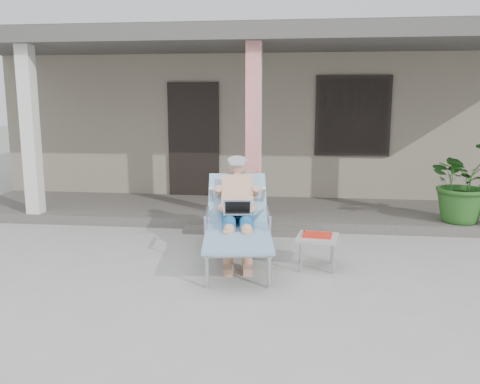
# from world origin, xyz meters

# --- Properties ---
(ground) EXTENTS (60.00, 60.00, 0.00)m
(ground) POSITION_xyz_m (0.00, 0.00, 0.00)
(ground) COLOR #9E9E99
(ground) RESTS_ON ground
(house) EXTENTS (10.40, 5.40, 3.30)m
(house) POSITION_xyz_m (0.00, 6.50, 1.67)
(house) COLOR gray
(house) RESTS_ON ground
(porch_deck) EXTENTS (10.00, 2.00, 0.15)m
(porch_deck) POSITION_xyz_m (0.00, 3.00, 0.07)
(porch_deck) COLOR #605B56
(porch_deck) RESTS_ON ground
(porch_overhang) EXTENTS (10.00, 2.30, 2.85)m
(porch_overhang) POSITION_xyz_m (0.00, 2.95, 2.79)
(porch_overhang) COLOR silver
(porch_overhang) RESTS_ON porch_deck
(porch_step) EXTENTS (2.00, 0.30, 0.07)m
(porch_step) POSITION_xyz_m (0.00, 1.85, 0.04)
(porch_step) COLOR #605B56
(porch_step) RESTS_ON ground
(lounger) EXTENTS (0.99, 2.04, 1.29)m
(lounger) POSITION_xyz_m (-0.04, 0.63, 0.79)
(lounger) COLOR #B7B7BC
(lounger) RESTS_ON ground
(side_table) EXTENTS (0.52, 0.52, 0.41)m
(side_table) POSITION_xyz_m (0.92, 0.42, 0.35)
(side_table) COLOR #A1A09C
(side_table) RESTS_ON ground
(potted_palm) EXTENTS (1.30, 1.20, 1.21)m
(potted_palm) POSITION_xyz_m (3.10, 2.38, 0.75)
(potted_palm) COLOR #26591E
(potted_palm) RESTS_ON porch_deck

